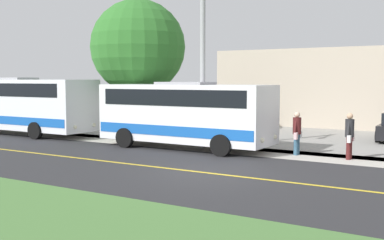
% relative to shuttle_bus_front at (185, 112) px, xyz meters
% --- Properties ---
extents(ground_plane, '(120.00, 120.00, 0.00)m').
position_rel_shuttle_bus_front_xyz_m(ground_plane, '(4.55, 3.66, -1.64)').
color(ground_plane, '#477238').
extents(road_surface, '(8.00, 100.00, 0.01)m').
position_rel_shuttle_bus_front_xyz_m(road_surface, '(4.55, 3.66, -1.64)').
color(road_surface, '#28282B').
rests_on(road_surface, ground).
extents(sidewalk, '(2.40, 100.00, 0.01)m').
position_rel_shuttle_bus_front_xyz_m(sidewalk, '(-0.65, 3.66, -1.64)').
color(sidewalk, '#B2ADA3').
rests_on(sidewalk, ground).
extents(parking_lot_surface, '(14.00, 36.00, 0.01)m').
position_rel_shuttle_bus_front_xyz_m(parking_lot_surface, '(-7.85, 6.66, -1.64)').
color(parking_lot_surface, gray).
rests_on(parking_lot_surface, ground).
extents(road_centre_line, '(0.16, 100.00, 0.00)m').
position_rel_shuttle_bus_front_xyz_m(road_centre_line, '(4.55, 3.66, -1.64)').
color(road_centre_line, gold).
rests_on(road_centre_line, ground).
extents(shuttle_bus_front, '(2.76, 8.09, 2.99)m').
position_rel_shuttle_bus_front_xyz_m(shuttle_bus_front, '(0.00, 0.00, 0.00)').
color(shuttle_bus_front, white).
rests_on(shuttle_bus_front, ground).
extents(transit_bus_rear, '(2.77, 12.00, 3.21)m').
position_rel_shuttle_bus_front_xyz_m(transit_bus_rear, '(-0.01, -12.12, 0.12)').
color(transit_bus_rear, white).
rests_on(transit_bus_rear, ground).
extents(pedestrian_with_bags, '(0.72, 0.34, 1.81)m').
position_rel_shuttle_bus_front_xyz_m(pedestrian_with_bags, '(-0.71, 7.06, -0.67)').
color(pedestrian_with_bags, '#4C1919').
rests_on(pedestrian_with_bags, ground).
extents(pedestrian_waiting, '(0.72, 0.34, 1.78)m').
position_rel_shuttle_bus_front_xyz_m(pedestrian_waiting, '(-0.74, 4.94, -0.68)').
color(pedestrian_waiting, '#335972').
rests_on(pedestrian_waiting, ground).
extents(street_light_pole, '(1.97, 0.24, 7.08)m').
position_rel_shuttle_bus_front_xyz_m(street_light_pole, '(-0.31, 0.64, 2.29)').
color(street_light_pole, '#9E9EA3').
rests_on(street_light_pole, ground).
extents(tree_curbside, '(5.16, 5.16, 7.46)m').
position_rel_shuttle_bus_front_xyz_m(tree_curbside, '(-2.85, -4.83, 3.22)').
color(tree_curbside, brown).
rests_on(tree_curbside, ground).
extents(commercial_building, '(10.00, 18.65, 5.10)m').
position_rel_shuttle_bus_front_xyz_m(commercial_building, '(-16.85, 4.56, 0.91)').
color(commercial_building, '#B7A893').
rests_on(commercial_building, ground).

